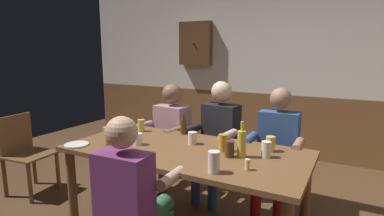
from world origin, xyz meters
TOP-DOWN VIEW (x-y plane):
  - back_wall_upper at (0.00, 2.49)m, footprint 6.59×0.12m
  - back_wall_wainscot at (0.00, 2.49)m, footprint 6.59×0.12m
  - dining_table at (0.00, -0.01)m, footprint 2.07×0.98m
  - person_0 at (-0.63, 0.71)m, footprint 0.57×0.57m
  - person_1 at (-0.01, 0.71)m, footprint 0.54×0.54m
  - person_2 at (0.62, 0.69)m, footprint 0.52×0.53m
  - person_3 at (-0.00, -0.72)m, footprint 0.51×0.52m
  - chair_empty_near_left at (-1.95, -0.21)m, footprint 0.48×0.48m
  - table_candle at (0.63, -0.23)m, footprint 0.04×0.04m
  - condiment_caddy at (-0.96, 0.11)m, footprint 0.14×0.10m
  - plate_0 at (-0.28, -0.41)m, footprint 0.24×0.24m
  - plate_1 at (-0.89, -0.39)m, footprint 0.21×0.21m
  - bottle_0 at (0.50, 0.01)m, footprint 0.07×0.07m
  - bottle_1 at (-0.25, 0.40)m, footprint 0.06×0.06m
  - pint_glass_0 at (-0.69, 0.28)m, footprint 0.07×0.07m
  - pint_glass_1 at (-0.49, -0.40)m, footprint 0.07×0.07m
  - pint_glass_2 at (0.66, 0.26)m, footprint 0.08×0.08m
  - pint_glass_3 at (0.67, 0.10)m, footprint 0.08×0.08m
  - pint_glass_4 at (0.42, -0.03)m, footprint 0.07×0.07m
  - pint_glass_5 at (-0.01, 0.14)m, footprint 0.08×0.08m
  - pint_glass_6 at (-0.43, -0.11)m, footprint 0.08×0.08m
  - pint_glass_7 at (0.31, 0.08)m, footprint 0.07×0.07m
  - pint_glass_8 at (0.44, -0.38)m, footprint 0.08×0.08m
  - wall_dart_cabinet at (-1.14, 2.36)m, footprint 0.56×0.15m

SIDE VIEW (x-z plane):
  - back_wall_wainscot at x=0.00m, z-range 0.00..0.94m
  - chair_empty_near_left at x=-1.95m, z-range 0.04..0.92m
  - person_3 at x=0.00m, z-range 0.06..1.24m
  - dining_table at x=0.00m, z-range 0.29..1.04m
  - person_2 at x=0.62m, z-range 0.05..1.29m
  - person_0 at x=-0.63m, z-range 0.07..1.28m
  - person_1 at x=-0.01m, z-range 0.07..1.33m
  - plate_0 at x=-0.28m, z-range 0.75..0.77m
  - plate_1 at x=-0.89m, z-range 0.75..0.77m
  - condiment_caddy at x=-0.96m, z-range 0.75..0.80m
  - table_candle at x=0.63m, z-range 0.75..0.83m
  - pint_glass_6 at x=-0.43m, z-range 0.75..0.86m
  - pint_glass_5 at x=-0.01m, z-range 0.75..0.86m
  - pint_glass_0 at x=-0.69m, z-range 0.75..0.88m
  - pint_glass_3 at x=0.67m, z-range 0.75..0.88m
  - pint_glass_2 at x=0.66m, z-range 0.75..0.88m
  - pint_glass_4 at x=0.42m, z-range 0.75..0.88m
  - pint_glass_1 at x=-0.49m, z-range 0.75..0.89m
  - pint_glass_7 at x=0.31m, z-range 0.75..0.90m
  - pint_glass_8 at x=0.44m, z-range 0.75..0.90m
  - bottle_1 at x=-0.25m, z-range 0.73..0.94m
  - bottle_0 at x=0.50m, z-range 0.72..1.01m
  - wall_dart_cabinet at x=-1.14m, z-range 1.35..2.05m
  - back_wall_upper at x=0.00m, z-range 0.94..2.63m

